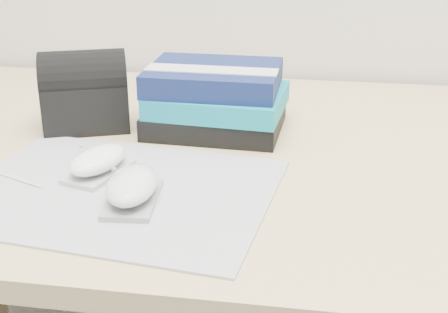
% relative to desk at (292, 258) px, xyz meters
% --- Properties ---
extents(desk, '(1.60, 0.80, 0.73)m').
position_rel_desk_xyz_m(desk, '(0.00, 0.00, 0.00)').
color(desk, tan).
rests_on(desk, ground).
extents(mousepad, '(0.44, 0.36, 0.00)m').
position_rel_desk_xyz_m(mousepad, '(-0.23, -0.25, 0.24)').
color(mousepad, gray).
rests_on(mousepad, desk).
extents(mouse_rear, '(0.09, 0.12, 0.04)m').
position_rel_desk_xyz_m(mouse_rear, '(-0.27, -0.20, 0.26)').
color(mouse_rear, '#AFB0B2').
rests_on(mouse_rear, mousepad).
extents(mouse_front, '(0.07, 0.12, 0.05)m').
position_rel_desk_xyz_m(mouse_front, '(-0.20, -0.28, 0.26)').
color(mouse_front, gray).
rests_on(mouse_front, mousepad).
extents(book_stack, '(0.23, 0.19, 0.11)m').
position_rel_desk_xyz_m(book_stack, '(-0.14, 0.01, 0.29)').
color(book_stack, black).
rests_on(book_stack, desk).
extents(pouch, '(0.16, 0.14, 0.13)m').
position_rel_desk_xyz_m(pouch, '(-0.36, -0.01, 0.30)').
color(pouch, black).
rests_on(pouch, desk).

